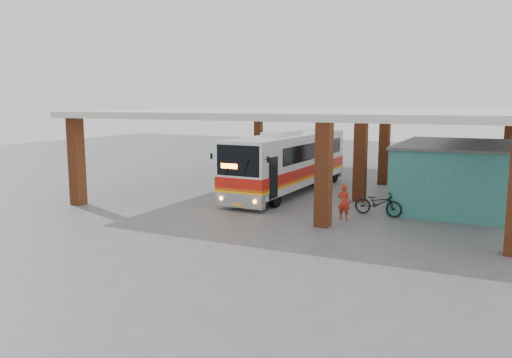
{
  "coord_description": "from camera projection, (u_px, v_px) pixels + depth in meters",
  "views": [
    {
      "loc": [
        9.27,
        -22.29,
        5.04
      ],
      "look_at": [
        -1.51,
        0.0,
        1.27
      ],
      "focal_mm": 35.0,
      "sensor_mm": 36.0,
      "label": 1
    }
  ],
  "objects": [
    {
      "name": "shop_building",
      "position": [
        455.0,
        174.0,
        24.69
      ],
      "size": [
        5.2,
        8.2,
        3.11
      ],
      "color": "#29665A",
      "rests_on": "ground"
    },
    {
      "name": "red_chair",
      "position": [
        409.0,
        189.0,
        27.19
      ],
      "size": [
        0.51,
        0.51,
        0.88
      ],
      "rotation": [
        0.0,
        0.0,
        -0.1
      ],
      "color": "red",
      "rests_on": "ground"
    },
    {
      "name": "motorcycle",
      "position": [
        378.0,
        203.0,
        22.52
      ],
      "size": [
        2.28,
        1.04,
        1.15
      ],
      "primitive_type": "imported",
      "rotation": [
        0.0,
        0.0,
        1.44
      ],
      "color": "black",
      "rests_on": "ground"
    },
    {
      "name": "brick_columns",
      "position": [
        341.0,
        155.0,
        28.1
      ],
      "size": [
        20.1,
        21.6,
        4.35
      ],
      "color": "brown",
      "rests_on": "ground"
    },
    {
      "name": "coach_bus",
      "position": [
        289.0,
        162.0,
        28.3
      ],
      "size": [
        2.84,
        12.13,
        3.51
      ],
      "rotation": [
        0.0,
        0.0,
        -0.03
      ],
      "color": "silver",
      "rests_on": "ground"
    },
    {
      "name": "ground",
      "position": [
        284.0,
        206.0,
        24.59
      ],
      "size": [
        90.0,
        90.0,
        0.0
      ],
      "primitive_type": "plane",
      "color": "#515154",
      "rests_on": "ground"
    },
    {
      "name": "canopy_roof",
      "position": [
        334.0,
        112.0,
        29.48
      ],
      "size": [
        21.0,
        23.0,
        0.3
      ],
      "primitive_type": "cube",
      "color": "beige",
      "rests_on": "brick_columns"
    },
    {
      "name": "pedestrian",
      "position": [
        344.0,
        202.0,
        21.74
      ],
      "size": [
        0.59,
        0.41,
        1.55
      ],
      "primitive_type": "imported",
      "rotation": [
        0.0,
        0.0,
        3.07
      ],
      "color": "red",
      "rests_on": "ground"
    }
  ]
}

